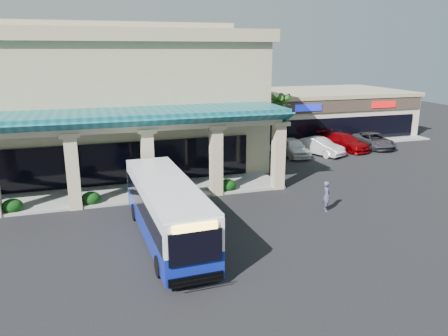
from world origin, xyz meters
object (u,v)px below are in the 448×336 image
object	(u,v)px
car_red	(344,142)
car_white	(319,146)
transit_bus	(167,211)
car_gray	(374,140)
car_silver	(293,147)
pedestrian	(327,196)

from	to	relation	value
car_red	car_white	bearing A→B (deg)	-177.64
transit_bus	car_gray	xyz separation A→B (m)	(23.60, 15.46, -0.81)
car_silver	car_white	size ratio (longest dim) A/B	1.00
pedestrian	car_red	size ratio (longest dim) A/B	0.33
transit_bus	car_white	size ratio (longest dim) A/B	2.30
pedestrian	car_silver	size ratio (longest dim) A/B	0.39
transit_bus	car_white	distance (m)	22.24
car_silver	car_red	xyz separation A→B (m)	(5.86, 0.80, -0.01)
transit_bus	pedestrian	bearing A→B (deg)	4.92
car_silver	car_gray	bearing A→B (deg)	6.89
car_red	car_gray	world-z (taller)	car_red
car_red	car_gray	xyz separation A→B (m)	(3.39, -0.07, -0.07)
car_silver	car_red	size ratio (longest dim) A/B	0.87
transit_bus	car_white	xyz separation A→B (m)	(16.90, 14.43, -0.76)
car_white	transit_bus	bearing A→B (deg)	-163.81
car_red	car_gray	distance (m)	3.39
car_white	car_gray	distance (m)	6.78
car_silver	car_white	world-z (taller)	car_silver
pedestrian	car_gray	world-z (taller)	pedestrian
car_red	car_gray	size ratio (longest dim) A/B	1.05
transit_bus	car_silver	distance (m)	20.58
car_white	car_gray	bearing A→B (deg)	-15.55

